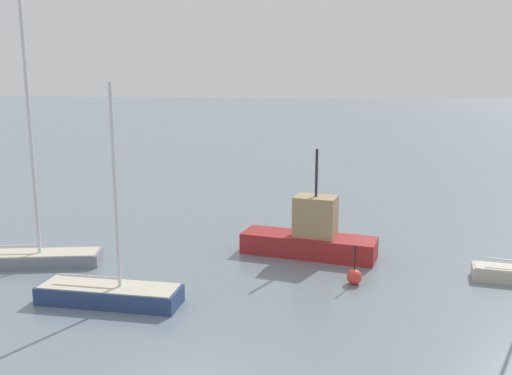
{
  "coord_description": "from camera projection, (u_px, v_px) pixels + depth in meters",
  "views": [
    {
      "loc": [
        3.51,
        -13.25,
        8.47
      ],
      "look_at": [
        0.0,
        14.35,
        3.05
      ],
      "focal_mm": 37.89,
      "sensor_mm": 36.0,
      "label": 1
    }
  ],
  "objects": [
    {
      "name": "sailboat_3",
      "position": [
        110.0,
        292.0,
        21.01
      ],
      "size": [
        5.68,
        1.91,
        8.5
      ],
      "rotation": [
        0.0,
        0.0,
        -0.06
      ],
      "color": "navy",
      "rests_on": "ground_plane"
    },
    {
      "name": "fishing_boat_1",
      "position": [
        311.0,
        236.0,
        26.75
      ],
      "size": [
        6.89,
        3.31,
        5.34
      ],
      "rotation": [
        0.0,
        0.0,
        -0.22
      ],
      "color": "maroon",
      "rests_on": "ground_plane"
    },
    {
      "name": "sailboat_1",
      "position": [
        29.0,
        253.0,
        25.39
      ],
      "size": [
        6.8,
        2.82,
        12.64
      ],
      "rotation": [
        0.0,
        0.0,
        0.2
      ],
      "color": "gray",
      "rests_on": "ground_plane"
    },
    {
      "name": "channel_buoy_1",
      "position": [
        354.0,
        277.0,
        23.03
      ],
      "size": [
        0.65,
        0.65,
        1.72
      ],
      "color": "red",
      "rests_on": "ground_plane"
    }
  ]
}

